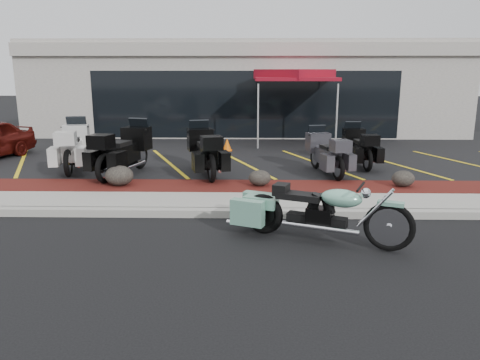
{
  "coord_description": "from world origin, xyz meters",
  "views": [
    {
      "loc": [
        0.19,
        -7.94,
        2.83
      ],
      "look_at": [
        0.01,
        1.2,
        0.67
      ],
      "focal_mm": 35.0,
      "sensor_mm": 36.0,
      "label": 1
    }
  ],
  "objects_px": {
    "touring_white": "(78,140)",
    "traffic_cone": "(227,145)",
    "popup_canopy": "(295,76)",
    "hero_cruiser": "(390,220)"
  },
  "relations": [
    {
      "from": "hero_cruiser",
      "to": "popup_canopy",
      "type": "height_order",
      "value": "popup_canopy"
    },
    {
      "from": "touring_white",
      "to": "traffic_cone",
      "type": "relative_size",
      "value": 5.78
    },
    {
      "from": "hero_cruiser",
      "to": "traffic_cone",
      "type": "relative_size",
      "value": 7.3
    },
    {
      "from": "popup_canopy",
      "to": "traffic_cone",
      "type": "bearing_deg",
      "value": -144.84
    },
    {
      "from": "touring_white",
      "to": "popup_canopy",
      "type": "distance_m",
      "value": 8.05
    },
    {
      "from": "touring_white",
      "to": "hero_cruiser",
      "type": "bearing_deg",
      "value": -142.42
    },
    {
      "from": "touring_white",
      "to": "popup_canopy",
      "type": "height_order",
      "value": "popup_canopy"
    },
    {
      "from": "traffic_cone",
      "to": "popup_canopy",
      "type": "relative_size",
      "value": 0.14
    },
    {
      "from": "popup_canopy",
      "to": "touring_white",
      "type": "bearing_deg",
      "value": -149.43
    },
    {
      "from": "touring_white",
      "to": "popup_canopy",
      "type": "xyz_separation_m",
      "value": [
        6.62,
        4.23,
        1.76
      ]
    }
  ]
}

